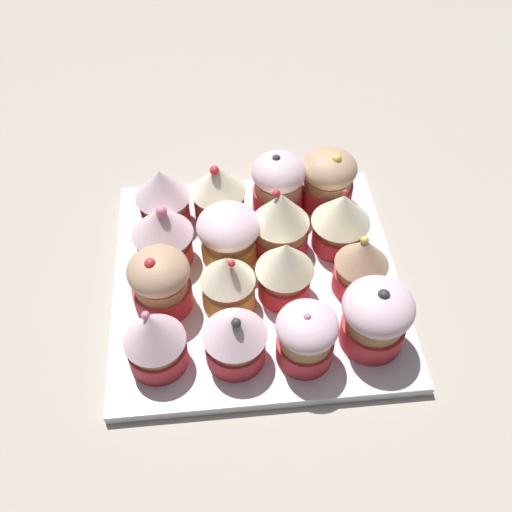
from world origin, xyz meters
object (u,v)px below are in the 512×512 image
at_px(cupcake_9, 228,281).
at_px(cupcake_10, 229,234).
at_px(cupcake_15, 163,195).
at_px(cupcake_8, 235,337).
at_px(cupcake_12, 155,340).
at_px(cupcake_14, 163,233).
at_px(baking_tray, 256,278).
at_px(cupcake_1, 361,265).
at_px(cupcake_5, 285,269).
at_px(cupcake_7, 278,183).
at_px(cupcake_3, 328,179).
at_px(cupcake_11, 218,191).
at_px(cupcake_6, 281,222).
at_px(cupcake_2, 341,220).
at_px(cupcake_4, 306,336).
at_px(cupcake_0, 376,316).
at_px(cupcake_13, 160,281).

bearing_deg(cupcake_9, cupcake_10, -4.33).
bearing_deg(cupcake_15, cupcake_8, -160.56).
bearing_deg(cupcake_12, cupcake_14, -2.92).
bearing_deg(baking_tray, cupcake_1, -104.53).
bearing_deg(cupcake_10, baking_tray, -138.77).
bearing_deg(cupcake_10, cupcake_5, -137.65).
distance_m(cupcake_7, cupcake_14, 0.14).
bearing_deg(cupcake_8, cupcake_3, -31.27).
distance_m(cupcake_3, cupcake_8, 0.23).
xyz_separation_m(cupcake_1, cupcake_10, (0.06, 0.13, -0.00)).
xyz_separation_m(cupcake_10, cupcake_11, (0.06, 0.01, 0.00)).
bearing_deg(cupcake_6, cupcake_3, -43.44).
xyz_separation_m(cupcake_8, cupcake_15, (0.19, 0.07, 0.01)).
distance_m(cupcake_2, cupcake_15, 0.20).
xyz_separation_m(cupcake_5, cupcake_7, (0.13, -0.01, -0.00)).
xyz_separation_m(cupcake_2, cupcake_4, (-0.14, 0.06, -0.00)).
xyz_separation_m(cupcake_1, cupcake_6, (0.06, 0.07, 0.00)).
relative_size(cupcake_2, cupcake_7, 0.98).
relative_size(cupcake_1, cupcake_5, 0.99).
relative_size(cupcake_5, cupcake_15, 1.01).
distance_m(cupcake_0, cupcake_13, 0.21).
relative_size(cupcake_2, cupcake_11, 1.00).
relative_size(cupcake_0, cupcake_1, 1.04).
bearing_deg(cupcake_6, cupcake_4, -177.42).
bearing_deg(cupcake_0, cupcake_3, 2.95).
xyz_separation_m(cupcake_5, cupcake_11, (0.12, 0.06, -0.00)).
height_order(cupcake_4, cupcake_12, cupcake_12).
bearing_deg(cupcake_5, cupcake_10, 42.35).
height_order(baking_tray, cupcake_6, cupcake_6).
bearing_deg(cupcake_3, cupcake_4, 164.54).
xyz_separation_m(cupcake_11, cupcake_13, (-0.12, 0.06, -0.00)).
height_order(baking_tray, cupcake_15, cupcake_15).
xyz_separation_m(cupcake_3, cupcake_9, (-0.14, 0.12, -0.00)).
height_order(cupcake_5, cupcake_14, cupcake_14).
relative_size(cupcake_2, cupcake_13, 1.03).
xyz_separation_m(cupcake_12, cupcake_15, (0.18, -0.01, 0.00)).
relative_size(cupcake_8, cupcake_11, 0.90).
distance_m(cupcake_0, cupcake_10, 0.18).
bearing_deg(cupcake_10, cupcake_0, -133.20).
relative_size(baking_tray, cupcake_6, 3.60).
bearing_deg(cupcake_1, cupcake_5, 90.42).
distance_m(cupcake_14, cupcake_15, 0.06).
height_order(cupcake_0, cupcake_12, cupcake_0).
bearing_deg(cupcake_13, cupcake_0, -107.52).
distance_m(cupcake_2, cupcake_10, 0.12).
height_order(cupcake_0, cupcake_2, cupcake_0).
bearing_deg(cupcake_2, cupcake_12, 123.61).
xyz_separation_m(cupcake_1, cupcake_14, (0.06, 0.20, 0.00)).
bearing_deg(baking_tray, cupcake_15, 46.68).
height_order(cupcake_0, cupcake_13, cupcake_0).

